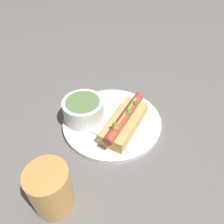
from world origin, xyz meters
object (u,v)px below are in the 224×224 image
at_px(hot_dog, 125,121).
at_px(spoon, 90,130).
at_px(drinking_glass, 51,190).
at_px(soup_bowl, 84,109).

relative_size(hot_dog, spoon, 1.13).
height_order(hot_dog, drinking_glass, drinking_glass).
xyz_separation_m(hot_dog, spoon, (-0.04, 0.08, -0.02)).
bearing_deg(drinking_glass, hot_dog, -13.90).
distance_m(soup_bowl, drinking_glass, 0.23).
relative_size(spoon, drinking_glass, 1.50).
bearing_deg(drinking_glass, spoon, 6.22).
height_order(hot_dog, spoon, hot_dog).
xyz_separation_m(hot_dog, soup_bowl, (-0.01, 0.11, 0.01)).
distance_m(spoon, drinking_glass, 0.19).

